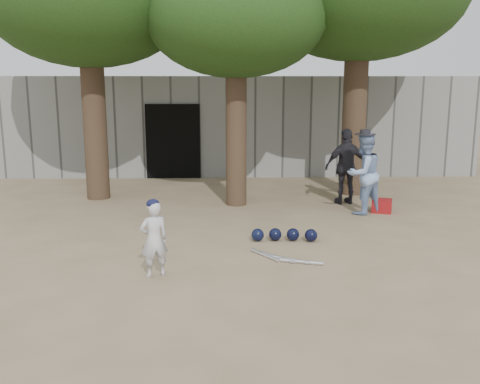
{
  "coord_description": "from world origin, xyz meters",
  "views": [
    {
      "loc": [
        0.35,
        -8.06,
        2.8
      ],
      "look_at": [
        0.6,
        1.0,
        0.95
      ],
      "focal_mm": 40.0,
      "sensor_mm": 36.0,
      "label": 1
    }
  ],
  "objects_px": {
    "boy_player": "(154,239)",
    "spectator_blue": "(363,174)",
    "red_bag": "(382,206)",
    "spectator_dark": "(346,167)"
  },
  "relations": [
    {
      "from": "red_bag",
      "to": "boy_player",
      "type": "bearing_deg",
      "value": -139.42
    },
    {
      "from": "spectator_dark",
      "to": "red_bag",
      "type": "distance_m",
      "value": 1.32
    },
    {
      "from": "boy_player",
      "to": "spectator_blue",
      "type": "bearing_deg",
      "value": -160.03
    },
    {
      "from": "boy_player",
      "to": "spectator_blue",
      "type": "relative_size",
      "value": 0.64
    },
    {
      "from": "boy_player",
      "to": "spectator_dark",
      "type": "relative_size",
      "value": 0.64
    },
    {
      "from": "boy_player",
      "to": "red_bag",
      "type": "height_order",
      "value": "boy_player"
    },
    {
      "from": "spectator_blue",
      "to": "red_bag",
      "type": "relative_size",
      "value": 4.2
    },
    {
      "from": "spectator_blue",
      "to": "red_bag",
      "type": "distance_m",
      "value": 0.87
    },
    {
      "from": "boy_player",
      "to": "spectator_blue",
      "type": "height_order",
      "value": "spectator_blue"
    },
    {
      "from": "spectator_blue",
      "to": "boy_player",
      "type": "bearing_deg",
      "value": 12.93
    }
  ]
}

